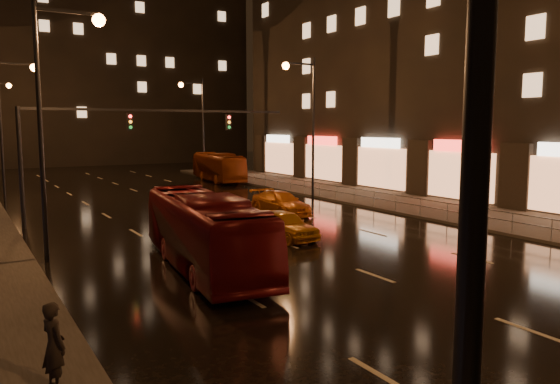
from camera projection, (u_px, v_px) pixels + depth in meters
name	position (u px, v px, depth m)	size (l,w,h in m)	color
ground	(199.00, 213.00, 32.78)	(140.00, 140.00, 0.00)	black
sidewalk_right	(423.00, 206.00, 35.36)	(7.00, 70.00, 0.15)	#38332D
building_right	(495.00, 5.00, 44.19)	(18.00, 50.00, 30.00)	black
building_distant	(82.00, 35.00, 76.99)	(44.00, 16.00, 36.00)	black
traffic_signal	(111.00, 135.00, 29.63)	(15.31, 0.32, 6.20)	black
railing_right	(354.00, 192.00, 36.15)	(0.05, 56.00, 1.00)	#99999E
bus_red	(204.00, 231.00, 19.95)	(2.32, 9.93, 2.77)	maroon
bus_curb	(218.00, 167.00, 51.75)	(2.27, 9.68, 2.70)	maroon
taxi_near	(284.00, 225.00, 25.25)	(1.59, 3.96, 1.35)	#C17512
taxi_far	(281.00, 203.00, 32.30)	(1.90, 4.68, 1.36)	orange
pedestrian_a	(54.00, 346.00, 10.48)	(0.63, 0.42, 1.74)	black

